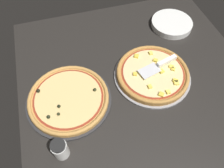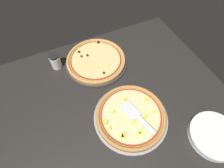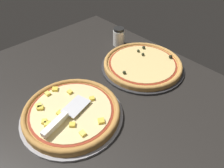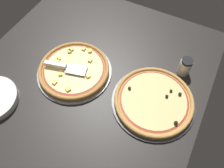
% 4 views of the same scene
% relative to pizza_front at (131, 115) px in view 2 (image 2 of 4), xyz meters
% --- Properties ---
extents(ground_plane, '(1.26, 1.18, 0.04)m').
position_rel_pizza_front_xyz_m(ground_plane, '(-0.02, 0.08, -0.04)').
color(ground_plane, black).
extents(pizza_pan_front, '(0.39, 0.39, 0.01)m').
position_rel_pizza_front_xyz_m(pizza_pan_front, '(0.00, 0.00, -0.02)').
color(pizza_pan_front, '#939399').
rests_on(pizza_pan_front, ground_plane).
extents(pizza_front, '(0.37, 0.37, 0.04)m').
position_rel_pizza_front_xyz_m(pizza_front, '(0.00, 0.00, 0.00)').
color(pizza_front, '#B77F3D').
rests_on(pizza_front, pizza_pan_front).
extents(pizza_pan_back, '(0.40, 0.40, 0.01)m').
position_rel_pizza_front_xyz_m(pizza_pan_back, '(-0.02, 0.43, -0.02)').
color(pizza_pan_back, '#2D2D30').
rests_on(pizza_pan_back, ground_plane).
extents(pizza_back, '(0.38, 0.38, 0.04)m').
position_rel_pizza_front_xyz_m(pizza_back, '(-0.02, 0.43, -0.00)').
color(pizza_back, '#C68E47').
rests_on(pizza_back, pizza_pan_back).
extents(serving_spatula, '(0.10, 0.22, 0.02)m').
position_rel_pizza_front_xyz_m(serving_spatula, '(0.03, -0.06, 0.03)').
color(serving_spatula, silver).
rests_on(serving_spatula, pizza_front).
extents(plate_stack, '(0.24, 0.24, 0.04)m').
position_rel_pizza_front_xyz_m(plate_stack, '(0.32, -0.26, -0.01)').
color(plate_stack, white).
rests_on(plate_stack, ground_plane).
extents(parmesan_shaker, '(0.06, 0.06, 0.10)m').
position_rel_pizza_front_xyz_m(parmesan_shaker, '(-0.26, 0.50, 0.02)').
color(parmesan_shaker, white).
rests_on(parmesan_shaker, ground_plane).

